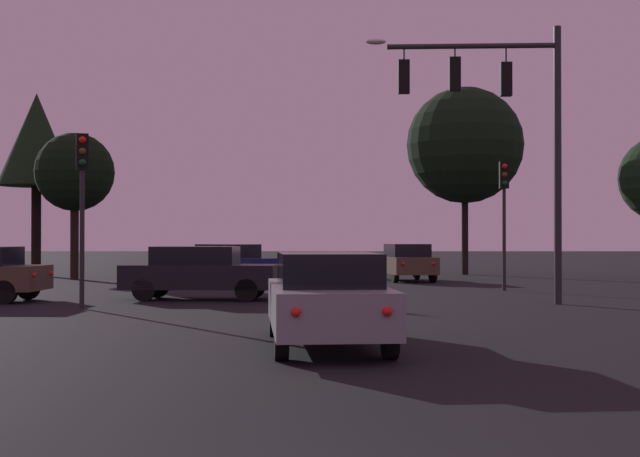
# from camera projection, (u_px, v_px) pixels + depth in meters

# --- Properties ---
(ground_plane) EXTENTS (168.00, 168.00, 0.00)m
(ground_plane) POSITION_uv_depth(u_px,v_px,m) (329.00, 288.00, 29.67)
(ground_plane) COLOR black
(ground_plane) RESTS_ON ground
(traffic_signal_mast_arm) EXTENTS (5.21, 0.51, 7.41)m
(traffic_signal_mast_arm) POSITION_uv_depth(u_px,v_px,m) (500.00, 111.00, 22.63)
(traffic_signal_mast_arm) COLOR #232326
(traffic_signal_mast_arm) RESTS_ON ground
(traffic_light_corner_left) EXTENTS (0.36, 0.38, 4.36)m
(traffic_light_corner_left) POSITION_uv_depth(u_px,v_px,m) (82.00, 185.00, 21.07)
(traffic_light_corner_left) COLOR #232326
(traffic_light_corner_left) RESTS_ON ground
(traffic_light_corner_right) EXTENTS (0.31, 0.36, 4.32)m
(traffic_light_corner_right) POSITION_uv_depth(u_px,v_px,m) (504.00, 199.00, 28.38)
(traffic_light_corner_right) COLOR #232326
(traffic_light_corner_right) RESTS_ON ground
(car_nearside_lane) EXTENTS (2.14, 4.71, 1.52)m
(car_nearside_lane) POSITION_uv_depth(u_px,v_px,m) (327.00, 298.00, 13.67)
(car_nearside_lane) COLOR gray
(car_nearside_lane) RESTS_ON ground
(car_crossing_right) EXTENTS (4.51, 2.00, 1.52)m
(car_crossing_right) POSITION_uv_depth(u_px,v_px,m) (200.00, 272.00, 24.19)
(car_crossing_right) COLOR black
(car_crossing_right) RESTS_ON ground
(car_far_lane) EXTENTS (4.13, 3.91, 1.52)m
(car_far_lane) POSITION_uv_depth(u_px,v_px,m) (230.00, 263.00, 32.67)
(car_far_lane) COLOR #0F1947
(car_far_lane) RESTS_ON ground
(car_parked_lot) EXTENTS (2.26, 4.18, 1.52)m
(car_parked_lot) POSITION_uv_depth(u_px,v_px,m) (407.00, 262.00, 34.71)
(car_parked_lot) COLOR #473828
(car_parked_lot) RESTS_ON ground
(tree_behind_sign) EXTENTS (3.32, 3.32, 6.23)m
(tree_behind_sign) POSITION_uv_depth(u_px,v_px,m) (75.00, 173.00, 35.92)
(tree_behind_sign) COLOR black
(tree_behind_sign) RESTS_ON ground
(tree_left_far) EXTENTS (5.61, 5.61, 9.04)m
(tree_left_far) POSITION_uv_depth(u_px,v_px,m) (465.00, 145.00, 40.83)
(tree_left_far) COLOR black
(tree_left_far) RESTS_ON ground
(tree_right_cluster) EXTENTS (3.59, 3.59, 8.61)m
(tree_right_cluster) POSITION_uv_depth(u_px,v_px,m) (37.00, 141.00, 40.01)
(tree_right_cluster) COLOR black
(tree_right_cluster) RESTS_ON ground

